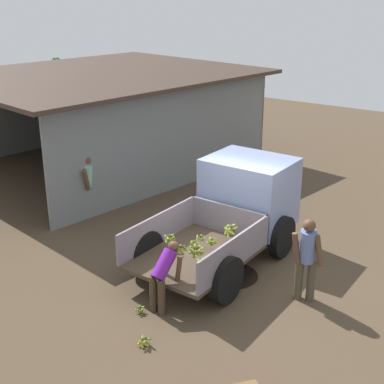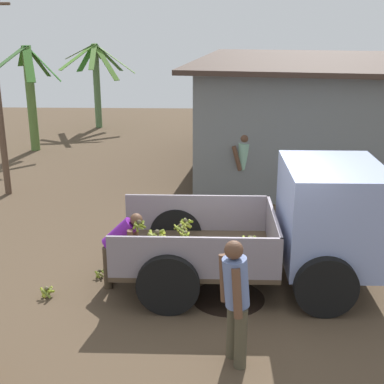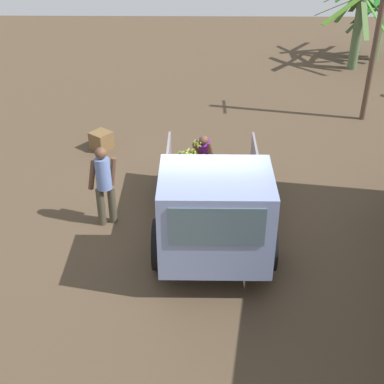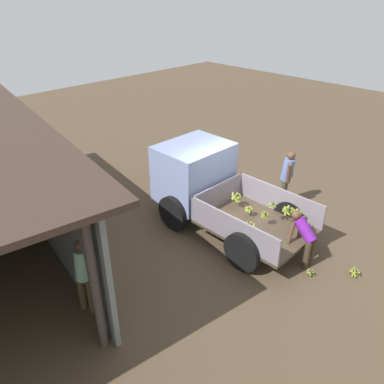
{
  "view_description": "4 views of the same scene",
  "coord_description": "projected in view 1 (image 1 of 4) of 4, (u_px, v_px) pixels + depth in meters",
  "views": [
    {
      "loc": [
        -8.81,
        -5.4,
        5.69
      ],
      "look_at": [
        0.44,
        1.19,
        1.37
      ],
      "focal_mm": 50.0,
      "sensor_mm": 36.0,
      "label": 1
    },
    {
      "loc": [
        -0.55,
        -7.89,
        4.32
      ],
      "look_at": [
        -0.81,
        0.36,
        1.58
      ],
      "focal_mm": 50.0,
      "sensor_mm": 36.0,
      "label": 2
    },
    {
      "loc": [
        9.1,
        -0.03,
        6.48
      ],
      "look_at": [
        1.03,
        -0.14,
        1.5
      ],
      "focal_mm": 50.0,
      "sensor_mm": 36.0,
      "label": 3
    },
    {
      "loc": [
        -5.15,
        6.91,
        5.83
      ],
      "look_at": [
        0.99,
        0.81,
        1.03
      ],
      "focal_mm": 35.0,
      "sensor_mm": 36.0,
      "label": 4
    }
  ],
  "objects": [
    {
      "name": "person_bystander_near_shed",
      "position": [
        87.0,
        183.0,
        13.96
      ],
      "size": [
        0.64,
        0.48,
        1.69
      ],
      "rotation": [
        0.0,
        0.0,
        5.02
      ],
      "color": "#4B3922",
      "rests_on": "ground"
    },
    {
      "name": "ground",
      "position": [
        225.0,
        268.0,
        11.66
      ],
      "size": [
        36.0,
        36.0,
        0.0
      ],
      "primitive_type": "plane",
      "color": "#4D3C2B"
    },
    {
      "name": "person_foreground_visitor",
      "position": [
        307.0,
        256.0,
        10.12
      ],
      "size": [
        0.47,
        0.63,
        1.73
      ],
      "rotation": [
        0.0,
        0.0,
        3.53
      ],
      "color": "#464130",
      "rests_on": "ground"
    },
    {
      "name": "mud_patch_0",
      "position": [
        231.0,
        275.0,
        11.35
      ],
      "size": [
        1.18,
        1.18,
        0.01
      ],
      "primitive_type": "cylinder",
      "color": "black",
      "rests_on": "ground"
    },
    {
      "name": "banana_palm_3",
      "position": [
        59.0,
        90.0,
        23.46
      ],
      "size": [
        2.31,
        2.41,
        2.94
      ],
      "color": "#647953",
      "rests_on": "ground"
    },
    {
      "name": "banana_bunch_on_ground_0",
      "position": [
        140.0,
        309.0,
        9.99
      ],
      "size": [
        0.18,
        0.18,
        0.16
      ],
      "color": "#453E2D",
      "rests_on": "ground"
    },
    {
      "name": "warehouse_shed",
      "position": [
        114.0,
        94.0,
        18.08
      ],
      "size": [
        10.48,
        9.13,
        3.15
      ],
      "rotation": [
        0.0,
        0.0,
        -0.15
      ],
      "color": "slate",
      "rests_on": "ground"
    },
    {
      "name": "cargo_truck",
      "position": [
        240.0,
        203.0,
        12.21
      ],
      "size": [
        4.29,
        2.25,
        2.08
      ],
      "rotation": [
        0.0,
        0.0,
        0.0
      ],
      "color": "#433527",
      "rests_on": "ground"
    },
    {
      "name": "banana_bunch_on_ground_1",
      "position": [
        144.0,
        341.0,
        9.06
      ],
      "size": [
        0.23,
        0.22,
        0.19
      ],
      "color": "brown",
      "rests_on": "ground"
    },
    {
      "name": "person_worker_loading",
      "position": [
        164.0,
        273.0,
        9.93
      ],
      "size": [
        0.68,
        0.56,
        1.29
      ],
      "rotation": [
        0.0,
        0.0,
        -0.04
      ],
      "color": "#3D3022",
      "rests_on": "ground"
    }
  ]
}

